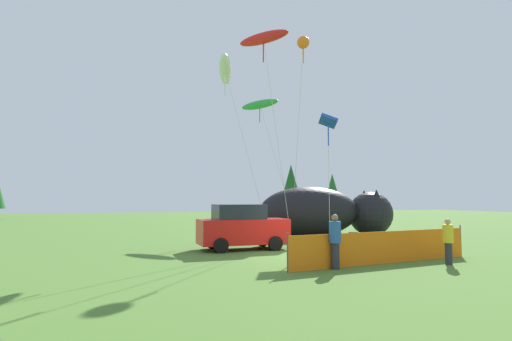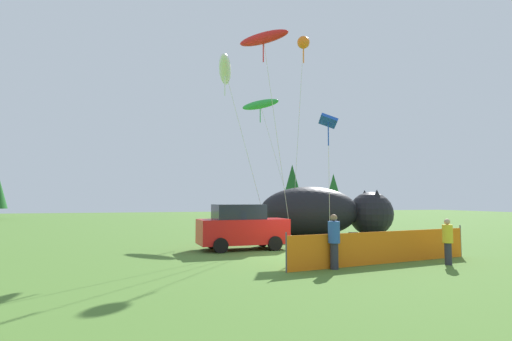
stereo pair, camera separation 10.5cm
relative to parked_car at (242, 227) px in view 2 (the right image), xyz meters
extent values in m
plane|color=#4C752D|center=(1.97, -2.24, -1.04)|extent=(120.00, 120.00, 0.00)
cube|color=red|center=(0.05, 0.00, -0.18)|extent=(4.19, 1.92, 1.14)
cube|color=#1E232D|center=(-0.16, -0.01, 0.73)|extent=(2.33, 1.71, 0.68)
cylinder|color=black|center=(1.29, 0.91, -0.70)|extent=(0.67, 0.27, 0.66)
cylinder|color=black|center=(1.36, -0.81, -0.70)|extent=(0.67, 0.27, 0.66)
cylinder|color=black|center=(-1.26, 0.82, -0.70)|extent=(0.67, 0.27, 0.66)
cylinder|color=black|center=(-1.20, -0.91, -0.70)|extent=(0.67, 0.27, 0.66)
cube|color=black|center=(4.69, -2.21, -0.61)|extent=(0.50, 0.50, 0.03)
cube|color=black|center=(4.70, -1.99, -0.40)|extent=(0.45, 0.05, 0.43)
cylinder|color=#A5A5AD|center=(4.88, -2.42, -0.82)|extent=(0.02, 0.02, 0.43)
cylinder|color=#A5A5AD|center=(4.48, -2.40, -0.82)|extent=(0.02, 0.02, 0.43)
cylinder|color=#A5A5AD|center=(4.90, -2.02, -0.82)|extent=(0.02, 0.02, 0.43)
cylinder|color=#A5A5AD|center=(4.50, -2.00, -0.82)|extent=(0.02, 0.02, 0.43)
ellipsoid|color=black|center=(5.68, 4.92, 0.53)|extent=(6.70, 3.95, 3.14)
ellipsoid|color=white|center=(5.68, 4.92, -0.17)|extent=(4.33, 2.87, 1.41)
sphere|color=black|center=(9.76, 4.38, 0.38)|extent=(2.82, 2.82, 2.82)
cone|color=black|center=(9.76, 5.08, 1.51)|extent=(0.79, 0.79, 0.85)
cone|color=black|center=(9.76, 3.67, 1.51)|extent=(0.79, 0.79, 0.85)
cube|color=orange|center=(3.96, -5.43, -0.45)|extent=(8.16, 1.33, 1.16)
cylinder|color=#4C4C51|center=(-0.11, -6.08, -0.40)|extent=(0.05, 0.05, 1.28)
cylinder|color=#4C4C51|center=(8.04, -4.79, -0.40)|extent=(0.05, 0.05, 1.28)
cylinder|color=#2D2D38|center=(1.65, -5.97, -0.60)|extent=(0.27, 0.27, 0.87)
cylinder|color=#2D59A5|center=(1.65, -5.97, 0.20)|extent=(0.40, 0.40, 0.73)
sphere|color=#8C6647|center=(1.65, -5.97, 0.68)|extent=(0.24, 0.24, 0.24)
cylinder|color=#2D2D38|center=(5.99, -6.34, -0.65)|extent=(0.24, 0.24, 0.78)
cylinder|color=yellow|center=(5.99, -6.34, 0.07)|extent=(0.36, 0.36, 0.65)
sphere|color=tan|center=(5.99, -6.34, 0.50)|extent=(0.21, 0.21, 0.21)
cylinder|color=silver|center=(4.59, 7.59, 3.52)|extent=(2.02, 2.06, 9.12)
ellipsoid|color=green|center=(3.60, 8.60, 8.08)|extent=(2.56, 2.38, 0.86)
cylinder|color=green|center=(3.60, 8.60, 7.38)|extent=(0.06, 0.06, 1.20)
cylinder|color=silver|center=(0.49, 0.66, 3.37)|extent=(2.29, 0.64, 8.82)
ellipsoid|color=white|center=(-0.64, 0.96, 7.78)|extent=(1.42, 3.07, 1.29)
cylinder|color=white|center=(-0.64, 0.96, 7.08)|extent=(0.06, 0.06, 1.20)
cylinder|color=silver|center=(2.62, 2.23, 4.41)|extent=(2.22, 1.66, 10.90)
ellipsoid|color=red|center=(1.53, 1.42, 9.85)|extent=(2.50, 2.85, 0.77)
cylinder|color=red|center=(1.53, 1.42, 9.15)|extent=(0.06, 0.06, 1.20)
cylinder|color=silver|center=(5.11, 1.09, 2.19)|extent=(0.63, 1.17, 6.45)
cube|color=blue|center=(4.81, 0.52, 5.41)|extent=(1.08, 1.18, 0.74)
cylinder|color=blue|center=(4.81, 0.52, 4.71)|extent=(0.06, 0.06, 1.20)
cylinder|color=silver|center=(4.74, 4.48, 4.94)|extent=(0.29, 1.44, 11.96)
sphere|color=orange|center=(4.87, 3.77, 10.92)|extent=(0.76, 0.76, 0.76)
cylinder|color=orange|center=(4.87, 3.77, 10.22)|extent=(0.06, 0.06, 1.20)
cylinder|color=brown|center=(18.41, 25.87, -0.38)|extent=(0.42, 0.42, 1.31)
cone|color=#236028|center=(18.41, 25.87, 2.37)|extent=(2.31, 2.31, 4.19)
cylinder|color=brown|center=(17.00, 35.85, -0.15)|extent=(0.57, 0.57, 1.77)
cone|color=#1E5623|center=(17.00, 35.85, 3.57)|extent=(3.12, 3.12, 5.67)
camera|label=1|loc=(-4.87, -18.17, 1.30)|focal=28.00mm
camera|label=2|loc=(-4.77, -18.20, 1.30)|focal=28.00mm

